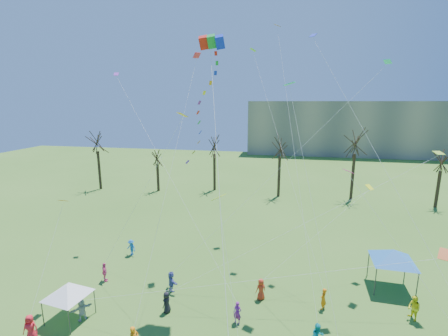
% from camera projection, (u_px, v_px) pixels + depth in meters
% --- Properties ---
extents(distant_building, '(60.00, 14.00, 15.00)m').
position_uv_depth(distant_building, '(355.00, 128.00, 88.70)').
color(distant_building, gray).
rests_on(distant_building, ground).
extents(bare_tree_row, '(66.97, 8.81, 11.14)m').
position_uv_depth(bare_tree_row, '(274.00, 153.00, 48.51)').
color(bare_tree_row, black).
rests_on(bare_tree_row, ground).
extents(big_box_kite, '(2.84, 6.65, 20.10)m').
position_uv_depth(big_box_kite, '(207.00, 111.00, 21.53)').
color(big_box_kite, red).
rests_on(big_box_kite, ground).
extents(canopy_tent_white, '(3.49, 3.49, 2.64)m').
position_uv_depth(canopy_tent_white, '(68.00, 290.00, 21.24)').
color(canopy_tent_white, '#3F3F44').
rests_on(canopy_tent_white, ground).
extents(canopy_tent_blue, '(4.45, 4.45, 3.34)m').
position_uv_depth(canopy_tent_blue, '(393.00, 255.00, 24.84)').
color(canopy_tent_blue, '#3F3F44').
rests_on(canopy_tent_blue, ground).
extents(festival_crowd, '(26.97, 12.79, 1.82)m').
position_uv_depth(festival_crowd, '(238.00, 314.00, 20.97)').
color(festival_crowd, red).
rests_on(festival_crowd, ground).
extents(small_kites_aloft, '(28.61, 20.52, 30.90)m').
position_uv_depth(small_kites_aloft, '(273.00, 129.00, 23.93)').
color(small_kites_aloft, orange).
rests_on(small_kites_aloft, ground).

